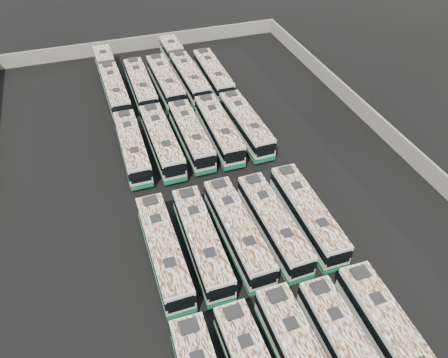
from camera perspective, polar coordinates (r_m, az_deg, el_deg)
ground at (r=44.89m, az=-1.63°, el=-1.74°), size 140.00×140.00×0.00m
perimeter_wall at (r=44.16m, az=-1.66°, el=-0.69°), size 45.20×73.20×2.20m
bus_front_right at (r=33.37m, az=16.11°, el=-21.28°), size 2.52×11.51×3.24m
bus_front_far_right at (r=34.80m, az=21.23°, el=-19.04°), size 2.74×11.91×3.34m
bus_midfront_far_left at (r=37.71m, az=-7.87°, el=-9.23°), size 2.53×11.60×3.26m
bus_midfront_left at (r=38.07m, az=-2.94°, el=-8.14°), size 2.58×11.59×3.26m
bus_midfront_center at (r=38.83m, az=1.79°, el=-6.78°), size 2.70×11.77×3.30m
bus_midfront_right at (r=39.68m, az=6.45°, el=-5.84°), size 2.67×11.50×3.23m
bus_midfront_far_right at (r=40.99m, az=10.80°, el=-4.52°), size 2.53×11.59×3.26m
bus_midback_far_left at (r=49.18m, az=-11.91°, el=4.12°), size 2.55×11.46×3.22m
bus_midback_left at (r=49.42m, az=-8.14°, el=4.95°), size 2.68×11.94×3.36m
bus_midback_center at (r=50.13m, az=-4.34°, el=5.77°), size 2.47×11.48×3.23m
bus_midback_right at (r=50.82m, az=-0.72°, el=6.49°), size 2.62×11.80×3.32m
bus_midback_far_right at (r=51.80m, az=2.85°, el=7.15°), size 2.71×11.69×3.28m
bus_back_far_left at (r=63.03m, az=-14.51°, el=12.41°), size 2.78×17.86×3.23m
bus_back_left at (r=60.71m, az=-10.83°, el=11.90°), size 2.49×11.70×3.30m
bus_back_center at (r=61.13m, az=-7.66°, el=12.50°), size 2.74×11.82×3.32m
bus_back_right at (r=64.39m, az=-5.33°, el=14.20°), size 2.87×18.15×3.28m
bus_back_far_right at (r=62.38m, az=-1.42°, el=13.44°), size 2.56×11.67×3.28m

